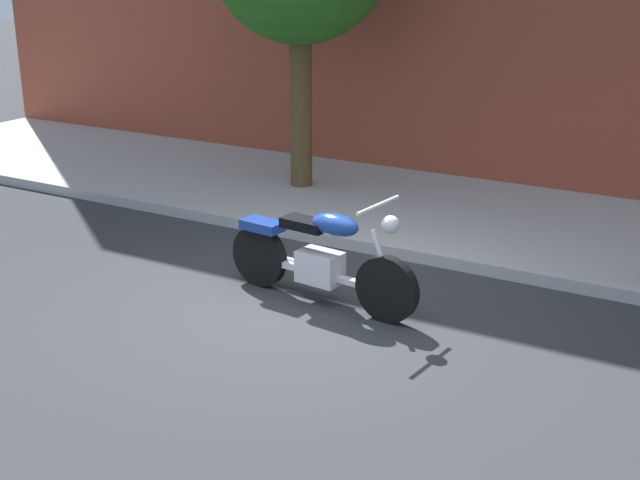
{
  "coord_description": "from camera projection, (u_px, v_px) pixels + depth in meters",
  "views": [
    {
      "loc": [
        4.0,
        -6.56,
        3.38
      ],
      "look_at": [
        0.06,
        0.28,
        0.66
      ],
      "focal_mm": 47.8,
      "sensor_mm": 36.0,
      "label": 1
    }
  ],
  "objects": [
    {
      "name": "motorcycle",
      "position": [
        320.0,
        257.0,
        8.42
      ],
      "size": [
        2.22,
        0.7,
        1.15
      ],
      "color": "black",
      "rests_on": "ground"
    },
    {
      "name": "sidewalk",
      "position": [
        437.0,
        213.0,
        11.2
      ],
      "size": [
        19.22,
        3.4,
        0.14
      ],
      "primitive_type": "cube",
      "color": "#ADADAD",
      "rests_on": "ground"
    },
    {
      "name": "ground_plane",
      "position": [
        300.0,
        311.0,
        8.36
      ],
      "size": [
        60.0,
        60.0,
        0.0
      ],
      "primitive_type": "plane",
      "color": "#303335"
    }
  ]
}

